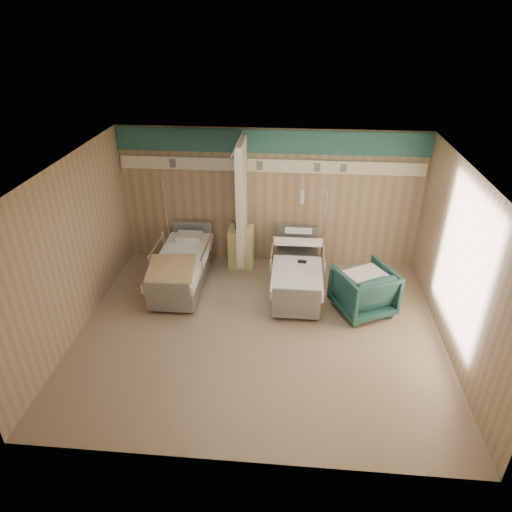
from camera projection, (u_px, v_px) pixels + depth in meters
The scene contains 13 objects.
ground at pixel (259, 331), 7.66m from camera, with size 6.00×5.00×0.00m, color gray.
room_walls at pixel (259, 224), 6.98m from camera, with size 6.04×5.04×2.82m.
bed_right at pixel (297, 277), 8.59m from camera, with size 1.00×2.16×0.63m, color white, non-canonical shape.
bed_left at pixel (182, 271), 8.76m from camera, with size 1.00×2.16×0.63m, color white, non-canonical shape.
bedside_cabinet at pixel (242, 247), 9.41m from camera, with size 0.50×0.48×0.85m, color #D9D488.
visitor_armchair at pixel (363, 290), 7.98m from camera, with size 0.92×0.94×0.86m, color #1C4745.
waffle_blanket at pixel (368, 267), 7.76m from camera, with size 0.66×0.59×0.07m, color white.
iv_stand_right at pixel (322, 256), 9.21m from camera, with size 0.32×0.32×1.78m.
iv_stand_left at pixel (169, 245), 9.57m from camera, with size 0.34×0.34×1.88m.
call_remote at pixel (302, 262), 8.42m from camera, with size 0.16×0.07×0.04m, color black.
tan_blanket at pixel (171, 269), 8.20m from camera, with size 0.83×1.04×0.04m, color tan.
toiletry_bag at pixel (240, 226), 9.16m from camera, with size 0.20×0.13×0.11m, color black.
white_cup at pixel (238, 224), 9.22m from camera, with size 0.10×0.10×0.14m, color white.
Camera 1 is at (0.48, -6.06, 4.82)m, focal length 32.00 mm.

